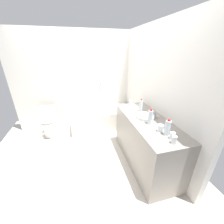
{
  "coord_description": "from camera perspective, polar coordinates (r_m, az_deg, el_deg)",
  "views": [
    {
      "loc": [
        -0.05,
        -2.27,
        1.87
      ],
      "look_at": [
        0.58,
        0.12,
        0.76
      ],
      "focal_mm": 22.11,
      "sensor_mm": 36.0,
      "label": 1
    }
  ],
  "objects": [
    {
      "name": "ground_plane",
      "position": [
        2.94,
        -10.76,
        -15.75
      ],
      "size": [
        3.6,
        3.6,
        0.0
      ],
      "primitive_type": "plane",
      "color": "beige"
    },
    {
      "name": "toilet",
      "position": [
        3.55,
        -24.66,
        -3.98
      ],
      "size": [
        0.41,
        0.49,
        0.69
      ],
      "rotation": [
        0.0,
        0.0,
        -1.48
      ],
      "color": "white",
      "rests_on": "ground_plane"
    },
    {
      "name": "drinking_glass_3",
      "position": [
        1.81,
        24.27,
        -10.42
      ],
      "size": [
        0.06,
        0.06,
        0.1
      ],
      "primitive_type": "cylinder",
      "color": "white",
      "rests_on": "vanity_counter"
    },
    {
      "name": "toilet_paper_roll",
      "position": [
        3.74,
        -27.65,
        -7.97
      ],
      "size": [
        0.11,
        0.11,
        0.11
      ],
      "primitive_type": "cylinder",
      "color": "white",
      "rests_on": "ground_plane"
    },
    {
      "name": "bathtub",
      "position": [
        3.59,
        -4.48,
        -2.39
      ],
      "size": [
        1.51,
        0.66,
        1.19
      ],
      "color": "white",
      "rests_on": "ground_plane"
    },
    {
      "name": "water_bottle_2",
      "position": [
        2.11,
        15.48,
        -2.04
      ],
      "size": [
        0.07,
        0.07,
        0.23
      ],
      "color": "silver",
      "rests_on": "vanity_counter"
    },
    {
      "name": "drinking_glass_0",
      "position": [
        2.79,
        7.8,
        3.81
      ],
      "size": [
        0.08,
        0.08,
        0.1
      ],
      "primitive_type": "cylinder",
      "color": "white",
      "rests_on": "vanity_counter"
    },
    {
      "name": "water_bottle_0",
      "position": [
        2.53,
        11.88,
        2.68
      ],
      "size": [
        0.06,
        0.06,
        0.23
      ],
      "color": "silver",
      "rests_on": "vanity_counter"
    },
    {
      "name": "sink_faucet",
      "position": [
        2.4,
        17.32,
        -0.89
      ],
      "size": [
        0.12,
        0.15,
        0.09
      ],
      "color": "#BDBDC2",
      "rests_on": "vanity_counter"
    },
    {
      "name": "vanity_counter",
      "position": [
        2.5,
        13.59,
        -11.74
      ],
      "size": [
        0.59,
        1.51,
        0.86
      ],
      "primitive_type": "cube",
      "color": "gray",
      "rests_on": "ground_plane"
    },
    {
      "name": "wall_back_tiled",
      "position": [
        3.62,
        -13.98,
        12.17
      ],
      "size": [
        3.0,
        0.1,
        2.31
      ],
      "primitive_type": "cube",
      "color": "silver",
      "rests_on": "ground_plane"
    },
    {
      "name": "drinking_glass_2",
      "position": [
        1.89,
        23.68,
        -8.95
      ],
      "size": [
        0.07,
        0.07,
        0.09
      ],
      "primitive_type": "cylinder",
      "color": "white",
      "rests_on": "vanity_counter"
    },
    {
      "name": "wall_right_mirror",
      "position": [
        2.76,
        16.51,
        8.27
      ],
      "size": [
        0.1,
        2.85,
        2.31
      ],
      "primitive_type": "cube",
      "color": "silver",
      "rests_on": "ground_plane"
    },
    {
      "name": "sink_basin",
      "position": [
        2.32,
        13.54,
        -1.77
      ],
      "size": [
        0.3,
        0.3,
        0.04
      ],
      "primitive_type": "cylinder",
      "color": "white",
      "rests_on": "vanity_counter"
    },
    {
      "name": "water_bottle_1",
      "position": [
        1.91,
        22.01,
        -6.03
      ],
      "size": [
        0.07,
        0.07,
        0.23
      ],
      "color": "silver",
      "rests_on": "vanity_counter"
    },
    {
      "name": "drinking_glass_1",
      "position": [
        1.99,
        19.38,
        -6.27
      ],
      "size": [
        0.08,
        0.08,
        0.1
      ],
      "primitive_type": "cylinder",
      "color": "white",
      "rests_on": "vanity_counter"
    }
  ]
}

